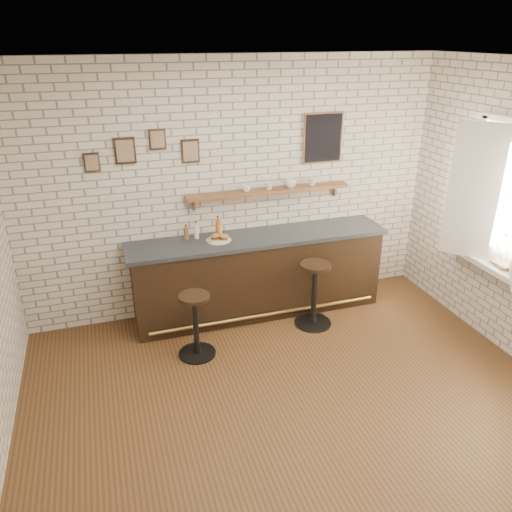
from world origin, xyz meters
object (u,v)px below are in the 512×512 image
object	(u,v)px
shelf_cup_b	(269,186)
shelf_cup_a	(246,188)
bar_counter	(259,274)
shelf_cup_d	(312,182)
shelf_cup_c	(291,183)
bitters_bottle_brown	(186,234)
sandwich_plate	(219,240)
book_lower	(495,265)
bitters_bottle_amber	(218,228)
condiment_bottle_yellow	(220,230)
book_upper	(497,265)
bitters_bottle_white	(196,232)
ciabatta_sandwich	(219,237)
bar_stool_right	(314,292)
bar_stool_left	(196,323)

from	to	relation	value
shelf_cup_b	shelf_cup_a	bearing A→B (deg)	145.96
bar_counter	shelf_cup_d	bearing A→B (deg)	15.06
shelf_cup_c	bitters_bottle_brown	bearing A→B (deg)	102.77
sandwich_plate	book_lower	distance (m)	3.01
bitters_bottle_amber	condiment_bottle_yellow	distance (m)	0.04
book_lower	book_upper	distance (m)	0.03
bitters_bottle_brown	condiment_bottle_yellow	bearing A→B (deg)	0.00
bitters_bottle_white	bitters_bottle_amber	xyz separation A→B (m)	(0.26, 0.00, 0.02)
sandwich_plate	ciabatta_sandwich	size ratio (longest dim) A/B	1.27
bitters_bottle_brown	book_lower	xyz separation A→B (m)	(3.00, -1.55, -0.14)
bitters_bottle_brown	bitters_bottle_white	bearing A→B (deg)	0.00
condiment_bottle_yellow	book_lower	size ratio (longest dim) A/B	0.78
shelf_cup_c	shelf_cup_a	bearing A→B (deg)	100.48
bitters_bottle_white	bar_stool_right	distance (m)	1.54
bar_stool_left	bitters_bottle_amber	bearing A→B (deg)	60.40
bar_counter	bitters_bottle_amber	distance (m)	0.77
bitters_bottle_amber	book_upper	size ratio (longest dim) A/B	1.10
bitters_bottle_white	shelf_cup_a	distance (m)	0.77
bitters_bottle_brown	bar_stool_right	bearing A→B (deg)	-25.40
bar_counter	shelf_cup_b	xyz separation A→B (m)	(0.19, 0.20, 1.04)
bitters_bottle_brown	shelf_cup_c	xyz separation A→B (m)	(1.30, 0.05, 0.47)
condiment_bottle_yellow	shelf_cup_c	distance (m)	1.02
ciabatta_sandwich	condiment_bottle_yellow	distance (m)	0.15
bar_stool_right	book_lower	world-z (taller)	book_lower
bitters_bottle_brown	shelf_cup_b	size ratio (longest dim) A/B	1.83
shelf_cup_d	book_lower	world-z (taller)	shelf_cup_d
bar_stool_right	shelf_cup_b	bearing A→B (deg)	115.59
bar_stool_right	shelf_cup_d	distance (m)	1.34
bar_stool_left	shelf_cup_d	bearing A→B (deg)	27.83
sandwich_plate	bitters_bottle_white	size ratio (longest dim) A/B	1.37
sandwich_plate	bitters_bottle_white	distance (m)	0.28
bitters_bottle_amber	condiment_bottle_yellow	bearing A→B (deg)	0.00
bar_counter	shelf_cup_d	size ratio (longest dim) A/B	31.77
sandwich_plate	shelf_cup_d	distance (m)	1.35
bitters_bottle_brown	bitters_bottle_amber	size ratio (longest dim) A/B	0.74
condiment_bottle_yellow	bitters_bottle_brown	bearing A→B (deg)	-180.00
bar_stool_right	shelf_cup_a	bearing A→B (deg)	131.51
shelf_cup_b	shelf_cup_c	distance (m)	0.28
condiment_bottle_yellow	shelf_cup_b	bearing A→B (deg)	4.74
condiment_bottle_yellow	bar_stool_left	distance (m)	1.19
sandwich_plate	shelf_cup_c	size ratio (longest dim) A/B	2.05
bitters_bottle_white	bar_counter	bearing A→B (deg)	-11.83
bitters_bottle_white	book_upper	size ratio (longest dim) A/B	0.91
ciabatta_sandwich	shelf_cup_a	world-z (taller)	shelf_cup_a
shelf_cup_d	book_lower	bearing A→B (deg)	-44.66
bar_counter	bar_stool_right	xyz separation A→B (m)	(0.52, -0.49, -0.08)
shelf_cup_b	book_lower	size ratio (longest dim) A/B	0.46
bar_stool_left	sandwich_plate	bearing A→B (deg)	57.22
sandwich_plate	condiment_bottle_yellow	xyz separation A→B (m)	(0.05, 0.14, 0.06)
shelf_cup_d	bar_counter	bearing A→B (deg)	-161.28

